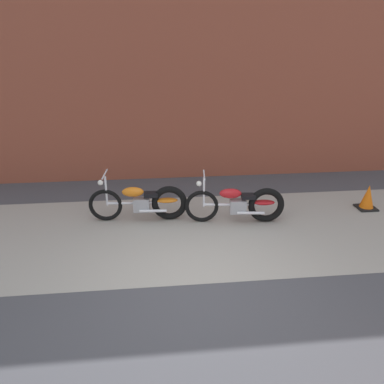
# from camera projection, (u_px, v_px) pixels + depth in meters

# --- Properties ---
(ground_plane) EXTENTS (80.00, 80.00, 0.00)m
(ground_plane) POSITION_uv_depth(u_px,v_px,m) (199.00, 284.00, 5.85)
(ground_plane) COLOR #47474C
(sidewalk_slab) EXTENTS (36.00, 3.50, 0.01)m
(sidewalk_slab) POSITION_uv_depth(u_px,v_px,m) (188.00, 231.00, 7.47)
(sidewalk_slab) COLOR #9E998E
(sidewalk_slab) RESTS_ON ground
(brick_building_wall) EXTENTS (36.00, 0.50, 4.72)m
(brick_building_wall) POSITION_uv_depth(u_px,v_px,m) (174.00, 87.00, 9.80)
(brick_building_wall) COLOR brown
(brick_building_wall) RESTS_ON ground
(motorcycle_orange) EXTENTS (2.01, 0.58, 1.03)m
(motorcycle_orange) POSITION_uv_depth(u_px,v_px,m) (145.00, 202.00, 7.83)
(motorcycle_orange) COLOR black
(motorcycle_orange) RESTS_ON ground
(motorcycle_red) EXTENTS (2.00, 0.60, 1.03)m
(motorcycle_red) POSITION_uv_depth(u_px,v_px,m) (242.00, 204.00, 7.74)
(motorcycle_red) COLOR black
(motorcycle_red) RESTS_ON ground
(traffic_cone) EXTENTS (0.40, 0.40, 0.55)m
(traffic_cone) POSITION_uv_depth(u_px,v_px,m) (368.00, 198.00, 8.41)
(traffic_cone) COLOR orange
(traffic_cone) RESTS_ON ground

